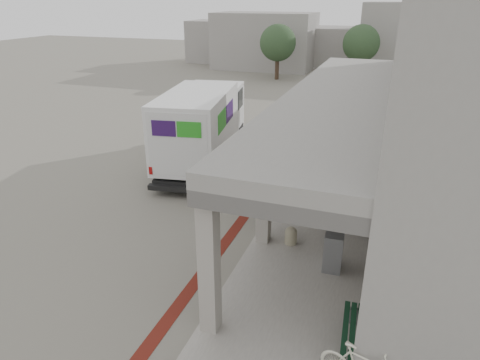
% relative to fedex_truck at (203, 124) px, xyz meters
% --- Properties ---
extents(ground, '(120.00, 120.00, 0.00)m').
position_rel_fedex_truck_xyz_m(ground, '(2.46, -6.24, -1.80)').
color(ground, slate).
rests_on(ground, ground).
extents(bike_lane_stripe, '(0.35, 40.00, 0.01)m').
position_rel_fedex_truck_xyz_m(bike_lane_stripe, '(3.46, -4.24, -1.79)').
color(bike_lane_stripe, '#5C1A12').
rests_on(bike_lane_stripe, ground).
extents(sidewalk, '(4.40, 28.00, 0.12)m').
position_rel_fedex_truck_xyz_m(sidewalk, '(6.46, -6.24, -1.74)').
color(sidewalk, gray).
rests_on(sidewalk, ground).
extents(transit_building, '(7.60, 17.00, 7.00)m').
position_rel_fedex_truck_xyz_m(transit_building, '(9.29, -1.74, 1.60)').
color(transit_building, gray).
rests_on(transit_building, ground).
extents(distant_backdrop, '(28.00, 10.00, 6.50)m').
position_rel_fedex_truck_xyz_m(distant_backdrop, '(-0.39, 29.65, 0.90)').
color(distant_backdrop, gray).
rests_on(distant_backdrop, ground).
extents(tree_left, '(3.20, 3.20, 4.80)m').
position_rel_fedex_truck_xyz_m(tree_left, '(-2.54, 21.76, 1.38)').
color(tree_left, '#38281C').
rests_on(tree_left, ground).
extents(tree_mid, '(3.20, 3.20, 4.80)m').
position_rel_fedex_truck_xyz_m(tree_mid, '(4.46, 23.76, 1.38)').
color(tree_mid, '#38281C').
rests_on(tree_mid, ground).
extents(tree_right, '(3.20, 3.20, 4.80)m').
position_rel_fedex_truck_xyz_m(tree_right, '(12.46, 22.76, 1.38)').
color(tree_right, '#38281C').
rests_on(tree_right, ground).
extents(fedex_truck, '(3.74, 8.21, 3.38)m').
position_rel_fedex_truck_xyz_m(fedex_truck, '(0.00, 0.00, 0.00)').
color(fedex_truck, black).
rests_on(fedex_truck, ground).
extents(bench, '(0.53, 1.94, 0.45)m').
position_rel_fedex_truck_xyz_m(bench, '(7.58, -9.32, -1.36)').
color(bench, slate).
rests_on(bench, sidewalk).
extents(bollard_far, '(0.36, 0.36, 0.54)m').
position_rel_fedex_truck_xyz_m(bollard_far, '(5.39, -5.65, -1.41)').
color(bollard_far, gray).
rests_on(bollard_far, sidewalk).
extents(utility_cabinet, '(0.53, 0.68, 1.09)m').
position_rel_fedex_truck_xyz_m(utility_cabinet, '(6.76, -6.52, -1.13)').
color(utility_cabinet, gray).
rests_on(utility_cabinet, sidewalk).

